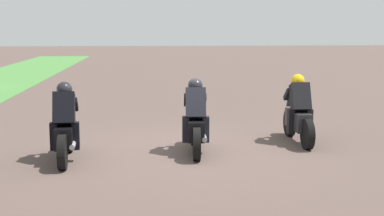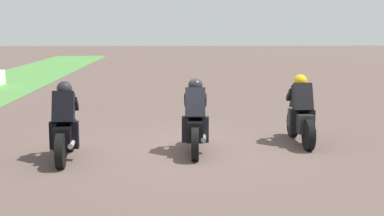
{
  "view_description": "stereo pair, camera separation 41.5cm",
  "coord_description": "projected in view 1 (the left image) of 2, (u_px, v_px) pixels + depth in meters",
  "views": [
    {
      "loc": [
        -11.05,
        0.83,
        2.55
      ],
      "look_at": [
        -0.15,
        -0.05,
        0.9
      ],
      "focal_mm": 50.83,
      "sensor_mm": 36.0,
      "label": 1
    },
    {
      "loc": [
        -11.08,
        0.42,
        2.55
      ],
      "look_at": [
        -0.15,
        -0.05,
        0.9
      ],
      "focal_mm": 50.83,
      "sensor_mm": 36.0,
      "label": 2
    }
  ],
  "objects": [
    {
      "name": "rider_lane_c",
      "position": [
        65.0,
        128.0,
        10.33
      ],
      "size": [
        2.04,
        0.55,
        1.51
      ],
      "rotation": [
        0.0,
        0.0,
        0.06
      ],
      "color": "black",
      "rests_on": "ground_plane"
    },
    {
      "name": "rider_lane_b",
      "position": [
        196.0,
        122.0,
        11.01
      ],
      "size": [
        2.04,
        0.55,
        1.51
      ],
      "rotation": [
        0.0,
        0.0,
        -0.05
      ],
      "color": "black",
      "rests_on": "ground_plane"
    },
    {
      "name": "ground_plane",
      "position": [
        189.0,
        149.0,
        11.34
      ],
      "size": [
        120.0,
        120.0,
        0.0
      ],
      "primitive_type": "plane",
      "color": "brown"
    },
    {
      "name": "rider_lane_a",
      "position": [
        299.0,
        115.0,
        11.95
      ],
      "size": [
        2.04,
        0.54,
        1.51
      ],
      "rotation": [
        0.0,
        0.0,
        0.01
      ],
      "color": "black",
      "rests_on": "ground_plane"
    }
  ]
}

